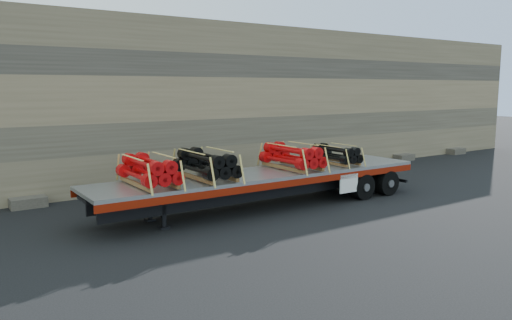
{
  "coord_description": "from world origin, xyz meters",
  "views": [
    {
      "loc": [
        -11.09,
        -13.85,
        4.16
      ],
      "look_at": [
        -0.93,
        0.9,
        1.55
      ],
      "focal_mm": 35.0,
      "sensor_mm": 36.0,
      "label": 1
    }
  ],
  "objects_px": {
    "trailer": "(265,190)",
    "bundle_rear": "(336,155)",
    "bundle_front": "(149,171)",
    "bundle_midfront": "(206,165)",
    "bundle_midrear": "(292,157)"
  },
  "relations": [
    {
      "from": "bundle_midfront",
      "to": "bundle_midrear",
      "type": "xyz_separation_m",
      "value": [
        3.51,
        -0.03,
        -0.01
      ]
    },
    {
      "from": "trailer",
      "to": "bundle_midfront",
      "type": "xyz_separation_m",
      "value": [
        -2.31,
        0.02,
        1.07
      ]
    },
    {
      "from": "bundle_midrear",
      "to": "bundle_rear",
      "type": "bearing_deg",
      "value": 0.0
    },
    {
      "from": "trailer",
      "to": "bundle_midrear",
      "type": "height_order",
      "value": "bundle_midrear"
    },
    {
      "from": "bundle_front",
      "to": "bundle_midfront",
      "type": "xyz_separation_m",
      "value": [
        1.94,
        -0.01,
        0.02
      ]
    },
    {
      "from": "bundle_midrear",
      "to": "trailer",
      "type": "bearing_deg",
      "value": -180.0
    },
    {
      "from": "trailer",
      "to": "bundle_midrear",
      "type": "distance_m",
      "value": 1.6
    },
    {
      "from": "trailer",
      "to": "bundle_front",
      "type": "height_order",
      "value": "bundle_front"
    },
    {
      "from": "trailer",
      "to": "bundle_rear",
      "type": "relative_size",
      "value": 6.33
    },
    {
      "from": "bundle_front",
      "to": "bundle_midfront",
      "type": "height_order",
      "value": "bundle_midfront"
    },
    {
      "from": "bundle_midfront",
      "to": "bundle_rear",
      "type": "relative_size",
      "value": 1.26
    },
    {
      "from": "bundle_front",
      "to": "trailer",
      "type": "bearing_deg",
      "value": 0.0
    },
    {
      "from": "bundle_front",
      "to": "bundle_rear",
      "type": "bearing_deg",
      "value": 0.0
    },
    {
      "from": "bundle_midfront",
      "to": "bundle_midrear",
      "type": "height_order",
      "value": "bundle_midfront"
    },
    {
      "from": "bundle_midfront",
      "to": "bundle_front",
      "type": "bearing_deg",
      "value": 180.0
    }
  ]
}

